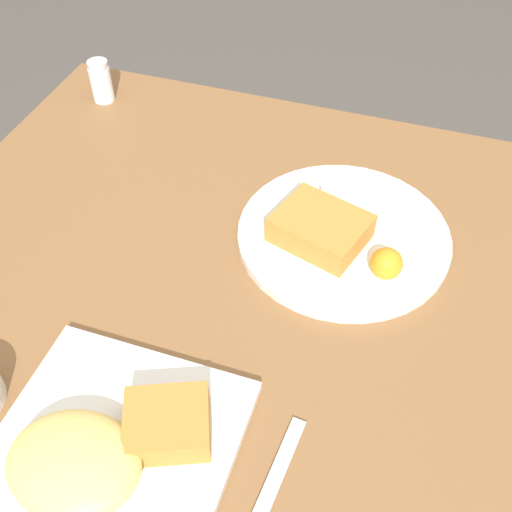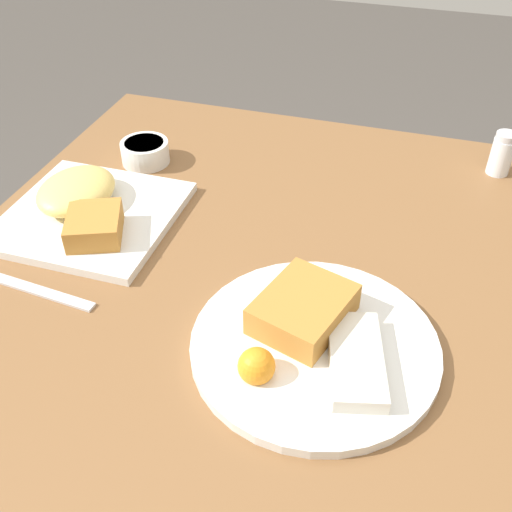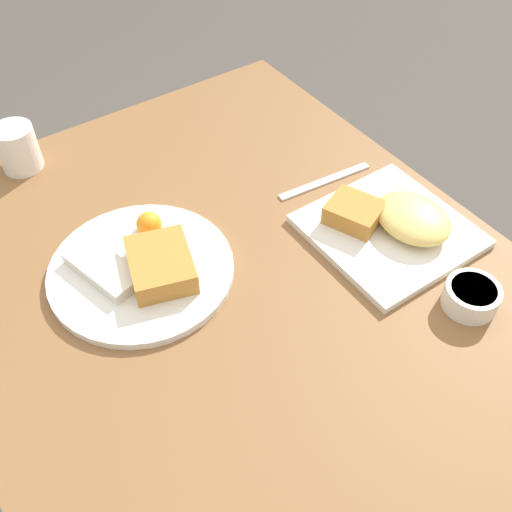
{
  "view_description": "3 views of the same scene",
  "coord_description": "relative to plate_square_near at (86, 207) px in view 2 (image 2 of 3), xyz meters",
  "views": [
    {
      "loc": [
        0.15,
        -0.49,
        1.4
      ],
      "look_at": [
        -0.02,
        0.02,
        0.81
      ],
      "focal_mm": 42.0,
      "sensor_mm": 36.0,
      "label": 1
    },
    {
      "loc": [
        0.58,
        0.2,
        1.33
      ],
      "look_at": [
        -0.03,
        0.01,
        0.82
      ],
      "focal_mm": 42.0,
      "sensor_mm": 36.0,
      "label": 2
    },
    {
      "loc": [
        -0.56,
        0.34,
        1.52
      ],
      "look_at": [
        -0.03,
        -0.04,
        0.81
      ],
      "focal_mm": 42.0,
      "sensor_mm": 36.0,
      "label": 3
    }
  ],
  "objects": [
    {
      "name": "dining_table",
      "position": [
        0.09,
        0.28,
        -0.11
      ],
      "size": [
        1.06,
        0.88,
        0.78
      ],
      "color": "brown",
      "rests_on": "ground_plane"
    },
    {
      "name": "salt_shaker",
      "position": [
        -0.34,
        0.62,
        0.01
      ],
      "size": [
        0.04,
        0.04,
        0.08
      ],
      "color": "white",
      "rests_on": "dining_table"
    },
    {
      "name": "plate_oval_far",
      "position": [
        0.16,
        0.4,
        -0.01
      ],
      "size": [
        0.31,
        0.31,
        0.05
      ],
      "color": "white",
      "rests_on": "dining_table"
    },
    {
      "name": "butter_knife",
      "position": [
        0.17,
        0.01,
        -0.02
      ],
      "size": [
        0.03,
        0.2,
        0.0
      ],
      "rotation": [
        0.0,
        0.0,
        1.48
      ],
      "color": "silver",
      "rests_on": "dining_table"
    },
    {
      "name": "sauce_ramekin",
      "position": [
        -0.19,
        0.01,
        -0.0
      ],
      "size": [
        0.09,
        0.09,
        0.04
      ],
      "color": "white",
      "rests_on": "dining_table"
    },
    {
      "name": "plate_square_near",
      "position": [
        0.0,
        0.0,
        0.0
      ],
      "size": [
        0.26,
        0.26,
        0.06
      ],
      "color": "white",
      "rests_on": "dining_table"
    }
  ]
}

